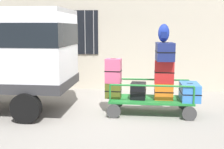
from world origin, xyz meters
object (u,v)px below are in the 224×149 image
Objects in this scene: suitcase_left_middle at (113,71)px; suitcase_midleft_bottom at (138,91)px; suitcase_center_top at (165,52)px; suitcase_center_middle at (164,72)px; suitcase_center_bottom at (164,91)px; suitcase_midright_bottom at (190,92)px; suitcase_left_bottom at (113,90)px; luggage_cart at (151,101)px; backpack at (164,33)px.

suitcase_midleft_bottom is (0.63, -0.01, -0.50)m from suitcase_left_middle.
suitcase_center_middle is at bearing 90.00° from suitcase_center_top.
suitcase_center_top is (-0.00, -0.02, 0.50)m from suitcase_center_middle.
suitcase_center_bottom is 0.63m from suitcase_midright_bottom.
suitcase_midright_bottom is at bearing -0.07° from suitcase_midleft_bottom.
suitcase_center_bottom is (0.63, 0.00, 0.00)m from suitcase_midleft_bottom.
suitcase_left_middle is (-0.00, 0.01, 0.51)m from suitcase_left_bottom.
suitcase_left_bottom is (-0.95, -0.03, 0.26)m from luggage_cart.
suitcase_midright_bottom is at bearing -2.08° from luggage_cart.
suitcase_midleft_bottom is at bearing -174.04° from luggage_cart.
suitcase_left_bottom is 0.63m from suitcase_midleft_bottom.
suitcase_midright_bottom is (1.89, -0.00, 0.01)m from suitcase_left_bottom.
suitcase_center_bottom is at bearing 0.05° from suitcase_left_bottom.
backpack is (0.60, 0.06, 1.43)m from suitcase_midleft_bottom.
backpack reaches higher than suitcase_center_bottom.
backpack reaches higher than suitcase_left_bottom.
suitcase_midright_bottom reaches higher than luggage_cart.
luggage_cart is 0.42m from suitcase_center_bottom.
suitcase_midleft_bottom is 0.79× the size of suitcase_center_middle.
backpack is (1.23, 0.04, 0.94)m from suitcase_left_middle.
suitcase_midright_bottom reaches higher than suitcase_center_bottom.
suitcase_midleft_bottom is 1.17m from suitcase_center_top.
suitcase_left_middle is 1.34× the size of suitcase_center_bottom.
backpack reaches higher than suitcase_center_top.
luggage_cart is at bearing -175.47° from backpack.
suitcase_left_middle is (-0.95, -0.02, 0.77)m from luggage_cart.
suitcase_midright_bottom is at bearing -2.35° from suitcase_center_middle.
suitcase_center_middle is (0.00, 0.02, 0.49)m from suitcase_center_bottom.
luggage_cart is at bearing 5.96° from suitcase_midleft_bottom.
backpack reaches higher than suitcase_midleft_bottom.
suitcase_center_bottom is 1.05× the size of backpack.
suitcase_left_middle is 0.82× the size of suitcase_midright_bottom.
suitcase_midleft_bottom is 0.80m from suitcase_center_middle.
suitcase_left_bottom is at bearing -179.72° from suitcase_center_top.
suitcase_center_middle is 0.95m from backpack.
suitcase_center_bottom is 0.70× the size of suitcase_center_top.
suitcase_center_top reaches higher than suitcase_center_bottom.
suitcase_midleft_bottom is at bearing -0.23° from suitcase_left_bottom.
suitcase_midright_bottom is at bearing -0.46° from suitcase_center_bottom.
luggage_cart is 0.42m from suitcase_midleft_bottom.
luggage_cart is 4.60× the size of suitcase_center_bottom.
suitcase_center_bottom is (0.32, -0.03, 0.27)m from luggage_cart.
suitcase_left_bottom is 0.55× the size of suitcase_midright_bottom.
luggage_cart is 3.20× the size of suitcase_center_top.
suitcase_midright_bottom is 1.58m from backpack.
suitcase_center_bottom is at bearing -55.10° from backpack.
luggage_cart is 3.80× the size of suitcase_center_middle.
suitcase_left_bottom is 1.61m from suitcase_center_top.
suitcase_left_bottom is 0.90× the size of suitcase_center_bottom.
suitcase_left_bottom is 1.90m from backpack.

